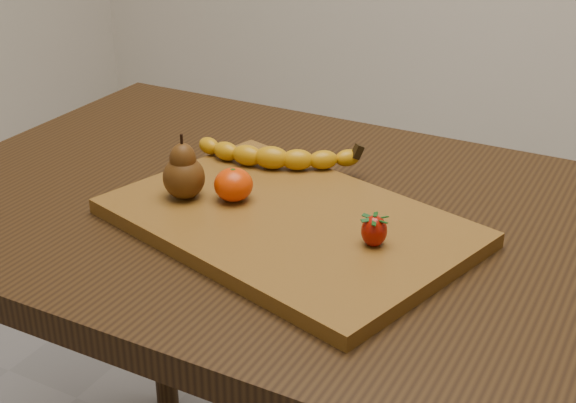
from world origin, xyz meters
The scene contains 6 objects.
table centered at (0.00, 0.00, 0.66)m, with size 1.00×0.70×0.76m.
cutting_board centered at (0.06, -0.06, 0.77)m, with size 0.45×0.30×0.02m, color brown.
banana centered at (-0.03, 0.06, 0.80)m, with size 0.21×0.06×0.03m, color #C38A09, non-canonical shape.
pear centered at (-0.09, -0.07, 0.82)m, with size 0.06×0.06×0.09m, color #4D2B0C, non-canonical shape.
mandarin centered at (-0.03, -0.05, 0.80)m, with size 0.05×0.05×0.04m, color #D43602.
strawberry centered at (0.18, -0.08, 0.80)m, with size 0.03×0.03×0.04m, color #940F04, non-canonical shape.
Camera 1 is at (0.49, -0.87, 1.25)m, focal length 50.00 mm.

